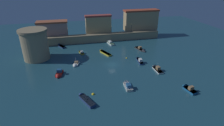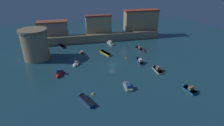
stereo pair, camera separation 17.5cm
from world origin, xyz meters
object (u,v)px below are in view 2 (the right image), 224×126
object	(u,v)px
moored_boat_1	(141,50)
moored_boat_5	(81,52)
quay_lamp_0	(68,31)
moored_boat_6	(127,85)
moored_boat_8	(139,60)
mooring_buoy_1	(93,94)
moored_boat_11	(59,74)
quay_lamp_2	(112,28)
moored_boat_3	(61,46)
moored_boat_9	(104,52)
moored_boat_2	(156,68)
fortress_tower	(35,44)
moored_boat_4	(110,42)
mooring_buoy_0	(127,58)
moored_boat_0	(188,88)
moored_boat_7	(76,64)
quay_lamp_1	(86,29)
quay_lamp_3	(132,27)
moored_boat_10	(85,99)

from	to	relation	value
moored_boat_1	moored_boat_5	bearing A→B (deg)	-110.50
quay_lamp_0	moored_boat_6	bearing A→B (deg)	-69.53
moored_boat_5	moored_boat_1	bearing A→B (deg)	-110.19
moored_boat_8	moored_boat_6	bearing A→B (deg)	152.76
mooring_buoy_1	moored_boat_11	bearing A→B (deg)	125.71
quay_lamp_2	moored_boat_3	world-z (taller)	quay_lamp_2
moored_boat_5	moored_boat_9	bearing A→B (deg)	-117.99
moored_boat_2	fortress_tower	bearing A→B (deg)	64.97
moored_boat_4	mooring_buoy_0	bearing A→B (deg)	176.71
moored_boat_0	mooring_buoy_0	size ratio (longest dim) A/B	8.74
moored_boat_3	moored_boat_9	xyz separation A→B (m)	(16.82, -11.97, 0.07)
moored_boat_5	moored_boat_7	distance (m)	11.10
moored_boat_7	mooring_buoy_1	distance (m)	18.49
quay_lamp_0	quay_lamp_1	world-z (taller)	quay_lamp_1
moored_boat_7	moored_boat_2	bearing A→B (deg)	90.36
moored_boat_2	mooring_buoy_0	distance (m)	12.58
fortress_tower	moored_boat_9	size ratio (longest dim) A/B	1.50
fortress_tower	quay_lamp_3	bearing A→B (deg)	19.30
moored_boat_7	moored_boat_9	xyz separation A→B (m)	(11.42, 8.44, 0.02)
moored_boat_3	mooring_buoy_0	xyz separation A→B (m)	(23.94, -18.76, -0.27)
moored_boat_4	moored_boat_11	xyz separation A→B (m)	(-21.43, -25.41, 0.09)
quay_lamp_1	quay_lamp_3	bearing A→B (deg)	0.00
moored_boat_2	mooring_buoy_1	world-z (taller)	moored_boat_2
moored_boat_1	quay_lamp_3	bearing A→B (deg)	163.81
quay_lamp_1	mooring_buoy_1	size ratio (longest dim) A/B	4.90
moored_boat_2	moored_boat_10	bearing A→B (deg)	114.46
quay_lamp_3	moored_boat_0	size ratio (longest dim) A/B	0.79
moored_boat_4	moored_boat_11	size ratio (longest dim) A/B	1.37
fortress_tower	moored_boat_6	bearing A→B (deg)	-43.89
moored_boat_7	moored_boat_9	size ratio (longest dim) A/B	0.63
fortress_tower	quay_lamp_0	distance (m)	18.38
quay_lamp_3	moored_boat_1	distance (m)	16.38
mooring_buoy_1	moored_boat_9	bearing A→B (deg)	73.18
quay_lamp_0	quay_lamp_3	bearing A→B (deg)	0.00
moored_boat_11	moored_boat_7	bearing A→B (deg)	151.39
moored_boat_3	moored_boat_7	distance (m)	21.11
quay_lamp_3	moored_boat_3	distance (m)	33.50
fortress_tower	moored_boat_8	distance (m)	37.35
moored_boat_10	mooring_buoy_1	world-z (taller)	moored_boat_10
moored_boat_8	mooring_buoy_1	xyz separation A→B (m)	(-18.72, -16.24, -0.45)
fortress_tower	moored_boat_8	size ratio (longest dim) A/B	1.65
quay_lamp_1	fortress_tower	bearing A→B (deg)	-144.00
moored_boat_10	moored_boat_7	bearing A→B (deg)	-21.41
moored_boat_1	moored_boat_11	bearing A→B (deg)	-80.07
fortress_tower	moored_boat_6	xyz separation A→B (m)	(26.34, -25.33, -5.11)
quay_lamp_1	moored_boat_2	distance (m)	37.68
moored_boat_1	moored_boat_7	world-z (taller)	moored_boat_7
moored_boat_1	moored_boat_2	xyz separation A→B (m)	(-1.48, -16.75, 0.01)
fortress_tower	moored_boat_2	xyz separation A→B (m)	(38.57, -17.81, -5.17)
moored_boat_4	moored_boat_9	size ratio (longest dim) A/B	0.90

